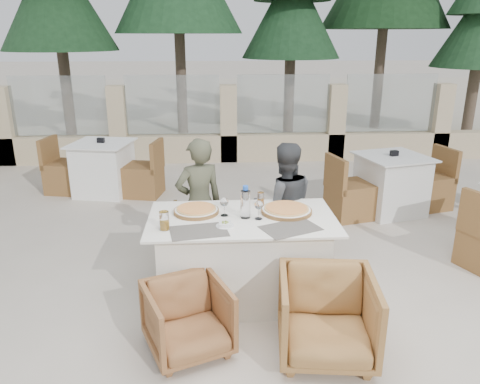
{
  "coord_description": "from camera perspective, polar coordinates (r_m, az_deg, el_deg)",
  "views": [
    {
      "loc": [
        -0.3,
        -3.73,
        2.25
      ],
      "look_at": [
        -0.06,
        0.27,
        0.9
      ],
      "focal_mm": 35.0,
      "sensor_mm": 36.0,
      "label": 1
    }
  ],
  "objects": [
    {
      "name": "armchair_far_right",
      "position": [
        5.08,
        5.67,
        -4.4
      ],
      "size": [
        0.66,
        0.68,
        0.54
      ],
      "primitive_type": "imported",
      "rotation": [
        0.0,
        0.0,
        2.99
      ],
      "color": "brown",
      "rests_on": "ground"
    },
    {
      "name": "armchair_near_right",
      "position": [
        3.55,
        10.52,
        -14.73
      ],
      "size": [
        0.76,
        0.77,
        0.64
      ],
      "primitive_type": "imported",
      "rotation": [
        0.0,
        0.0,
        -0.12
      ],
      "color": "#9C6D39",
      "rests_on": "ground"
    },
    {
      "name": "perimeter_wall_far",
      "position": [
        8.66,
        -1.42,
        8.98
      ],
      "size": [
        10.0,
        0.34,
        1.6
      ],
      "primitive_type": null,
      "color": "beige",
      "rests_on": "ground"
    },
    {
      "name": "wine_glass_centre",
      "position": [
        4.0,
        -1.93,
        -1.68
      ],
      "size": [
        0.08,
        0.08,
        0.18
      ],
      "primitive_type": null,
      "rotation": [
        0.0,
        0.0,
        -0.09
      ],
      "color": "silver",
      "rests_on": "dining_table"
    },
    {
      "name": "pizza_left",
      "position": [
        4.11,
        -5.35,
        -2.21
      ],
      "size": [
        0.43,
        0.43,
        0.05
      ],
      "primitive_type": "cylinder",
      "rotation": [
        0.0,
        0.0,
        0.09
      ],
      "color": "orange",
      "rests_on": "dining_table"
    },
    {
      "name": "wine_glass_near",
      "position": [
        3.93,
        2.29,
        -2.07
      ],
      "size": [
        0.1,
        0.1,
        0.18
      ],
      "primitive_type": null,
      "rotation": [
        0.0,
        0.0,
        0.3
      ],
      "color": "white",
      "rests_on": "dining_table"
    },
    {
      "name": "bg_table_a",
      "position": [
        7.17,
        -16.31,
        2.79
      ],
      "size": [
        1.77,
        1.12,
        0.77
      ],
      "primitive_type": null,
      "rotation": [
        0.0,
        0.0,
        -0.2
      ],
      "color": "white",
      "rests_on": "ground"
    },
    {
      "name": "pine_centre",
      "position": [
        11.08,
        6.28,
        19.82
      ],
      "size": [
        2.2,
        2.2,
        5.0
      ],
      "primitive_type": "cone",
      "color": "#1C4122",
      "rests_on": "ground"
    },
    {
      "name": "beer_glass_left",
      "position": [
        3.77,
        -9.21,
        -3.47
      ],
      "size": [
        0.09,
        0.09,
        0.15
      ],
      "primitive_type": "cylinder",
      "rotation": [
        0.0,
        0.0,
        -0.22
      ],
      "color": "orange",
      "rests_on": "dining_table"
    },
    {
      "name": "sand_patch",
      "position": [
        17.88,
        -2.51,
        11.4
      ],
      "size": [
        30.0,
        16.0,
        0.01
      ],
      "primitive_type": "cube",
      "color": "beige",
      "rests_on": "ground"
    },
    {
      "name": "diner_left",
      "position": [
        4.66,
        -5.0,
        -1.38
      ],
      "size": [
        0.56,
        0.47,
        1.32
      ],
      "primitive_type": "imported",
      "rotation": [
        0.0,
        0.0,
        3.5
      ],
      "color": "#494B36",
      "rests_on": "ground"
    },
    {
      "name": "diner_right",
      "position": [
        4.62,
        5.35,
        -1.79
      ],
      "size": [
        0.66,
        0.54,
        1.29
      ],
      "primitive_type": "imported",
      "rotation": [
        0.0,
        0.0,
        3.22
      ],
      "color": "#3A3D40",
      "rests_on": "ground"
    },
    {
      "name": "pizza_right",
      "position": [
        4.11,
        5.68,
        -2.13
      ],
      "size": [
        0.53,
        0.53,
        0.06
      ],
      "primitive_type": "cylinder",
      "rotation": [
        0.0,
        0.0,
        0.21
      ],
      "color": "#CA4F1B",
      "rests_on": "dining_table"
    },
    {
      "name": "dining_table",
      "position": [
        4.15,
        0.25,
        -8.09
      ],
      "size": [
        1.6,
        0.9,
        0.77
      ],
      "primitive_type": null,
      "color": "white",
      "rests_on": "ground"
    },
    {
      "name": "water_bottle",
      "position": [
        3.94,
        0.67,
        -1.21
      ],
      "size": [
        0.1,
        0.1,
        0.28
      ],
      "primitive_type": "cylinder",
      "rotation": [
        0.0,
        0.0,
        -0.2
      ],
      "color": "#9EBFD0",
      "rests_on": "dining_table"
    },
    {
      "name": "pine_far_left",
      "position": [
        11.21,
        -21.37,
        20.0
      ],
      "size": [
        2.42,
        2.42,
        5.5
      ],
      "primitive_type": "cone",
      "color": "#1B4020",
      "rests_on": "ground"
    },
    {
      "name": "ground",
      "position": [
        4.37,
        1.03,
        -12.38
      ],
      "size": [
        80.0,
        80.0,
        0.0
      ],
      "primitive_type": "plane",
      "color": "beige",
      "rests_on": "ground"
    },
    {
      "name": "placemat_near_left",
      "position": [
        3.73,
        -5.04,
        -4.78
      ],
      "size": [
        0.49,
        0.37,
        0.0
      ],
      "primitive_type": "cube",
      "rotation": [
        0.0,
        0.0,
        0.17
      ],
      "color": "#5D5850",
      "rests_on": "dining_table"
    },
    {
      "name": "armchair_far_left",
      "position": [
        5.05,
        -4.83,
        -4.54
      ],
      "size": [
        0.6,
        0.61,
        0.54
      ],
      "primitive_type": "imported",
      "rotation": [
        0.0,
        0.0,
        3.18
      ],
      "color": "brown",
      "rests_on": "ground"
    },
    {
      "name": "beer_glass_right",
      "position": [
        4.25,
        2.53,
        -0.86
      ],
      "size": [
        0.07,
        0.07,
        0.13
      ],
      "primitive_type": "cylinder",
      "rotation": [
        0.0,
        0.0,
        -0.13
      ],
      "color": "orange",
      "rests_on": "dining_table"
    },
    {
      "name": "placemat_near_right",
      "position": [
        3.8,
        6.18,
        -4.4
      ],
      "size": [
        0.53,
        0.45,
        0.0
      ],
      "primitive_type": "cube",
      "rotation": [
        0.0,
        0.0,
        0.41
      ],
      "color": "#5B554E",
      "rests_on": "dining_table"
    },
    {
      "name": "olive_dish",
      "position": [
        3.81,
        -1.83,
        -3.91
      ],
      "size": [
        0.11,
        0.11,
        0.04
      ],
      "primitive_type": null,
      "rotation": [
        0.0,
        0.0,
        0.02
      ],
      "color": "white",
      "rests_on": "dining_table"
    },
    {
      "name": "bg_table_b",
      "position": [
        6.45,
        17.91,
        0.9
      ],
      "size": [
        1.79,
        1.2,
        0.77
      ],
      "primitive_type": null,
      "rotation": [
        0.0,
        0.0,
        0.25
      ],
      "color": "silver",
      "rests_on": "ground"
    },
    {
      "name": "armchair_near_left",
      "position": [
        3.58,
        -6.39,
        -15.13
      ],
      "size": [
        0.75,
        0.76,
        0.53
      ],
      "primitive_type": "imported",
      "rotation": [
        0.0,
        0.0,
        0.38
      ],
      "color": "#925E35",
      "rests_on": "ground"
    }
  ]
}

